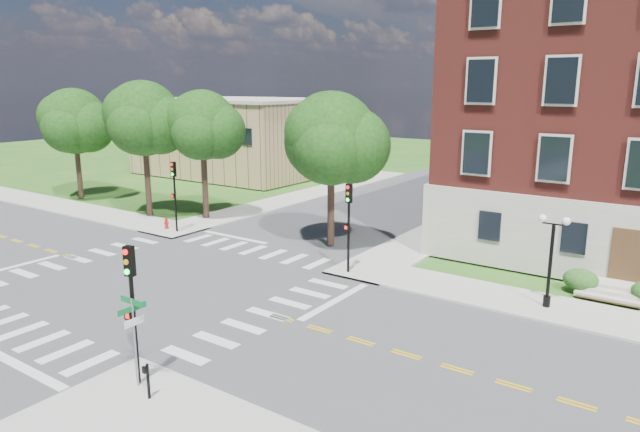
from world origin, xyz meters
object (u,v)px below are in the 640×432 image
Objects in this scene: twin_lamp_west at (551,256)px; street_sign_pole at (134,325)px; traffic_signal_ne at (349,216)px; traffic_signal_nw at (174,187)px; fire_hydrant at (166,224)px; push_button_post at (148,379)px; traffic_signal_se at (132,297)px.

street_sign_pole is (-9.45, -15.06, -0.21)m from twin_lamp_west.
traffic_signal_ne is 1.00× the size of traffic_signal_nw.
traffic_signal_ne is at bearing -2.59° from traffic_signal_nw.
twin_lamp_west reaches higher than fire_hydrant.
push_button_post is (0.94, -0.32, -1.51)m from street_sign_pole.
traffic_signal_ne and traffic_signal_nw have the same top height.
traffic_signal_nw is 1.13× the size of twin_lamp_west.
traffic_signal_se is at bearing -44.93° from traffic_signal_nw.
fire_hydrant is at bearing 138.10° from push_button_post.
twin_lamp_west is (10.00, 0.98, -0.66)m from traffic_signal_ne.
street_sign_pole is 4.13× the size of fire_hydrant.
traffic_signal_se reaches higher than fire_hydrant.
traffic_signal_se is at bearing -122.72° from twin_lamp_west.
street_sign_pole is 2.58× the size of push_button_post.
traffic_signal_se is at bearing 140.88° from street_sign_pole.
traffic_signal_se is 1.55× the size of street_sign_pole.
street_sign_pole is at bearing -39.12° from traffic_signal_se.
traffic_signal_nw is at bearing -179.20° from twin_lamp_west.
twin_lamp_west is at bearing 0.80° from traffic_signal_nw.
twin_lamp_west is 3.53× the size of push_button_post.
push_button_post is (-8.51, -15.38, -1.73)m from twin_lamp_west.
push_button_post is at bearing -22.19° from traffic_signal_se.
traffic_signal_ne is 10.07m from twin_lamp_west.
traffic_signal_nw is (-14.64, 14.60, 0.00)m from traffic_signal_se.
traffic_signal_ne is 14.12m from street_sign_pole.
traffic_signal_nw is 20.89m from street_sign_pole.
street_sign_pole is at bearing -122.09° from twin_lamp_west.
push_button_post is at bearing -118.95° from twin_lamp_west.
traffic_signal_se is at bearing -88.36° from traffic_signal_ne.
push_button_post is (15.73, -15.05, -2.39)m from traffic_signal_nw.
street_sign_pole is (0.15, -0.12, -0.88)m from traffic_signal_se.
traffic_signal_nw is 1.55× the size of street_sign_pole.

